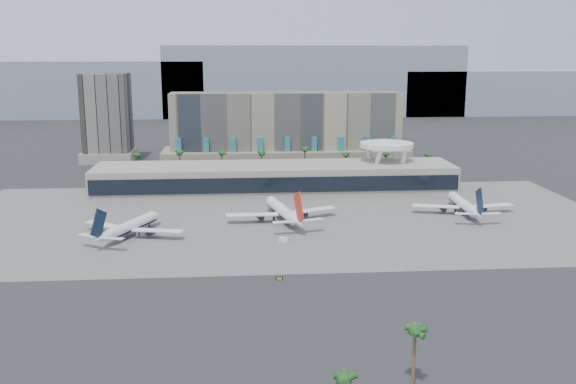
{
  "coord_description": "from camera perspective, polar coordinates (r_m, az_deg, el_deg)",
  "views": [
    {
      "loc": [
        -17.06,
        -189.72,
        64.86
      ],
      "look_at": [
        0.78,
        40.0,
        14.07
      ],
      "focal_mm": 40.0,
      "sensor_mm": 36.0,
      "label": 1
    }
  ],
  "objects": [
    {
      "name": "mountain_ridge",
      "position": [
        662.18,
        -0.55,
        9.4
      ],
      "size": [
        680.0,
        60.0,
        70.0
      ],
      "color": "gray",
      "rests_on": "ground"
    },
    {
      "name": "office_tower",
      "position": [
        399.65,
        -15.75,
        5.95
      ],
      "size": [
        30.0,
        30.0,
        52.0
      ],
      "color": "black",
      "rests_on": "ground"
    },
    {
      "name": "airliner_left",
      "position": [
        235.81,
        -13.89,
        -2.99
      ],
      "size": [
        37.69,
        38.78,
        14.4
      ],
      "rotation": [
        0.0,
        0.0,
        -0.43
      ],
      "color": "white",
      "rests_on": "ground"
    },
    {
      "name": "service_vehicle_b",
      "position": [
        223.17,
        -0.4,
        -4.25
      ],
      "size": [
        3.4,
        2.47,
        1.57
      ],
      "primitive_type": "cube",
      "rotation": [
        0.0,
        0.0,
        -0.26
      ],
      "color": "silver",
      "rests_on": "ground"
    },
    {
      "name": "taxiway_sign",
      "position": [
        187.24,
        -0.77,
        -7.69
      ],
      "size": [
        2.08,
        0.38,
        0.94
      ],
      "rotation": [
        0.0,
        0.0,
        0.03
      ],
      "color": "black",
      "rests_on": "ground"
    },
    {
      "name": "service_vehicle_a",
      "position": [
        236.12,
        -12.79,
        -3.55
      ],
      "size": [
        4.75,
        2.75,
        2.21
      ],
      "primitive_type": "cube",
      "rotation": [
        0.0,
        0.0,
        0.12
      ],
      "color": "white",
      "rests_on": "ground"
    },
    {
      "name": "terminal",
      "position": [
        305.67,
        -1.16,
        1.42
      ],
      "size": [
        170.0,
        32.5,
        14.5
      ],
      "color": "#B2A89D",
      "rests_on": "ground"
    },
    {
      "name": "airliner_right",
      "position": [
        269.94,
        15.38,
        -1.11
      ],
      "size": [
        41.88,
        43.15,
        14.89
      ],
      "rotation": [
        0.0,
        0.0,
        -0.04
      ],
      "color": "white",
      "rests_on": "ground"
    },
    {
      "name": "ground",
      "position": [
        201.23,
        0.66,
        -6.37
      ],
      "size": [
        900.0,
        900.0,
        0.0
      ],
      "primitive_type": "plane",
      "color": "#232326",
      "rests_on": "ground"
    },
    {
      "name": "airliner_centre",
      "position": [
        249.04,
        -0.43,
        -1.71
      ],
      "size": [
        43.88,
        45.59,
        15.97
      ],
      "rotation": [
        0.0,
        0.0,
        0.23
      ],
      "color": "white",
      "rests_on": "ground"
    },
    {
      "name": "near_palm_b",
      "position": [
        130.52,
        11.21,
        -12.54
      ],
      "size": [
        6.0,
        6.0,
        13.15
      ],
      "color": "brown",
      "rests_on": "ground"
    },
    {
      "name": "hotel",
      "position": [
        368.29,
        -0.19,
        4.93
      ],
      "size": [
        140.0,
        30.0,
        42.0
      ],
      "color": "gray",
      "rests_on": "ground"
    },
    {
      "name": "palm_row",
      "position": [
        339.96,
        -0.32,
        3.23
      ],
      "size": [
        157.8,
        2.8,
        13.1
      ],
      "color": "brown",
      "rests_on": "ground"
    },
    {
      "name": "saucer_structure",
      "position": [
        317.51,
        8.75,
        3.88
      ],
      "size": [
        26.0,
        26.0,
        21.89
      ],
      "color": "white",
      "rests_on": "ground"
    },
    {
      "name": "apron_pad",
      "position": [
        253.74,
        -0.44,
        -2.37
      ],
      "size": [
        260.0,
        130.0,
        0.06
      ],
      "primitive_type": "cube",
      "color": "#5B5B59",
      "rests_on": "ground"
    }
  ]
}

